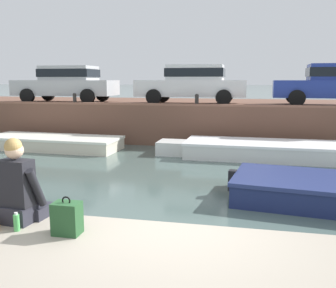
% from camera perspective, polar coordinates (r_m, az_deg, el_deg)
% --- Properties ---
extents(ground_plane, '(400.00, 400.00, 0.00)m').
position_cam_1_polar(ground_plane, '(9.19, 6.32, -5.98)').
color(ground_plane, '#4C605B').
extents(far_quay_wall, '(60.00, 6.00, 1.53)m').
position_cam_1_polar(far_quay_wall, '(16.80, 9.01, 3.74)').
color(far_quay_wall, brown).
rests_on(far_quay_wall, ground).
extents(far_wall_coping, '(60.00, 0.24, 0.08)m').
position_cam_1_polar(far_wall_coping, '(13.87, 8.48, 5.86)').
color(far_wall_coping, brown).
rests_on(far_wall_coping, far_quay_wall).
extents(boat_moored_west_cream, '(5.93, 1.93, 0.47)m').
position_cam_1_polar(boat_moored_west_cream, '(14.32, -17.90, 0.22)').
color(boat_moored_west_cream, silver).
rests_on(boat_moored_west_cream, ground).
extents(boat_moored_central_white, '(6.02, 1.98, 0.53)m').
position_cam_1_polar(boat_moored_central_white, '(12.37, 13.21, -0.87)').
color(boat_moored_central_white, white).
rests_on(boat_moored_central_white, ground).
extents(car_leftmost_silver, '(4.34, 2.12, 1.54)m').
position_cam_1_polar(car_leftmost_silver, '(16.93, -15.09, 9.05)').
color(car_leftmost_silver, '#B7BABC').
rests_on(car_leftmost_silver, far_quay_wall).
extents(car_left_inner_white, '(4.38, 1.90, 1.54)m').
position_cam_1_polar(car_left_inner_white, '(15.26, 3.81, 9.32)').
color(car_left_inner_white, white).
rests_on(car_left_inner_white, far_quay_wall).
extents(car_centre_blue, '(4.44, 2.06, 1.54)m').
position_cam_1_polar(car_centre_blue, '(15.45, 24.21, 8.50)').
color(car_centre_blue, '#233893').
rests_on(car_centre_blue, far_quay_wall).
extents(mooring_bollard_west, '(0.15, 0.15, 0.44)m').
position_cam_1_polar(mooring_bollard_west, '(15.51, -14.04, 6.81)').
color(mooring_bollard_west, '#2D2B28').
rests_on(mooring_bollard_west, far_quay_wall).
extents(mooring_bollard_mid, '(0.15, 0.15, 0.44)m').
position_cam_1_polar(mooring_bollard_mid, '(14.08, 4.40, 6.81)').
color(mooring_bollard_mid, '#2D2B28').
rests_on(mooring_bollard_mid, far_quay_wall).
extents(person_seated_left, '(0.56, 0.56, 0.97)m').
position_cam_1_polar(person_seated_left, '(4.55, -21.66, -6.46)').
color(person_seated_left, '#282833').
rests_on(person_seated_left, near_quay).
extents(bottle_drink, '(0.06, 0.06, 0.20)m').
position_cam_1_polar(bottle_drink, '(4.36, -22.08, -11.00)').
color(bottle_drink, '#4CB259').
rests_on(bottle_drink, near_quay).
extents(backpack_on_ledge, '(0.28, 0.24, 0.41)m').
position_cam_1_polar(backpack_on_ledge, '(4.10, -15.05, -10.88)').
color(backpack_on_ledge, '#234C28').
rests_on(backpack_on_ledge, near_quay).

